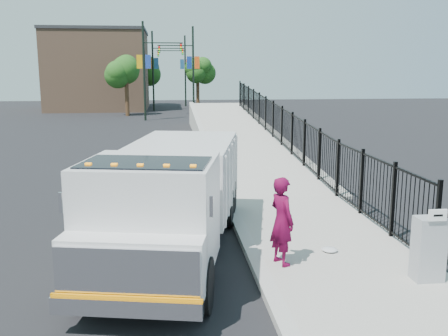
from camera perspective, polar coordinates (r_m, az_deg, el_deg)
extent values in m
plane|color=black|center=(11.97, 2.66, -8.93)|extent=(120.00, 120.00, 0.00)
cube|color=#9E998E|center=(10.63, 14.94, -11.62)|extent=(3.55, 12.00, 0.12)
cube|color=#ADAAA3|center=(10.12, 4.48, -12.35)|extent=(0.30, 12.00, 0.16)
cube|color=#9E998E|center=(27.69, 1.83, 2.58)|extent=(3.95, 24.06, 3.19)
cube|color=black|center=(23.93, 6.59, 3.34)|extent=(0.10, 28.00, 1.80)
cube|color=black|center=(11.62, -5.64, -6.78)|extent=(2.32, 6.79, 0.22)
cube|color=silver|center=(9.20, -8.41, -5.21)|extent=(2.71, 2.60, 1.98)
cube|color=silver|center=(8.24, -10.36, -10.90)|extent=(2.42, 1.15, 0.99)
cube|color=silver|center=(7.91, -11.07, -11.88)|extent=(2.24, 0.54, 0.84)
cube|color=silver|center=(8.05, -11.10, -15.34)|extent=(2.36, 0.65, 0.28)
cube|color=orange|center=(7.98, -11.14, -14.38)|extent=(2.33, 0.53, 0.06)
cube|color=black|center=(8.82, -8.90, -1.96)|extent=(2.39, 1.70, 0.84)
cube|color=silver|center=(12.59, -4.63, -0.70)|extent=(3.16, 4.55, 1.68)
cube|color=silver|center=(8.57, -18.14, -3.79)|extent=(0.07, 0.07, 0.35)
cube|color=silver|center=(7.93, -1.45, -4.41)|extent=(0.07, 0.07, 0.35)
cube|color=orange|center=(8.68, -15.24, 0.37)|extent=(0.11, 0.10, 0.06)
cube|color=orange|center=(8.53, -12.44, 0.32)|extent=(0.11, 0.10, 0.06)
cube|color=orange|center=(8.41, -9.55, 0.27)|extent=(0.11, 0.10, 0.06)
cube|color=orange|center=(8.31, -6.58, 0.22)|extent=(0.11, 0.10, 0.06)
cube|color=orange|center=(8.23, -3.54, 0.17)|extent=(0.11, 0.10, 0.06)
cylinder|color=black|center=(9.23, -15.68, -12.32)|extent=(0.51, 1.03, 0.99)
cylinder|color=black|center=(8.74, -2.49, -13.27)|extent=(0.51, 1.03, 0.99)
cylinder|color=black|center=(13.61, -8.46, -4.39)|extent=(0.51, 1.03, 0.99)
cylinder|color=black|center=(13.28, 0.31, -4.65)|extent=(0.51, 1.03, 0.99)
cylinder|color=black|center=(14.63, -7.47, -3.26)|extent=(0.51, 1.03, 0.99)
cylinder|color=black|center=(14.32, 0.68, -3.48)|extent=(0.51, 1.03, 0.99)
imported|color=#5C072C|center=(10.41, 6.62, -6.03)|extent=(0.67, 0.79, 1.86)
cube|color=gray|center=(10.42, 22.33, -8.55)|extent=(0.55, 0.40, 1.25)
cube|color=white|center=(10.02, 23.24, -4.98)|extent=(0.35, 0.04, 0.22)
ellipsoid|color=silver|center=(11.53, 11.98, -9.10)|extent=(0.36, 0.36, 0.09)
cylinder|color=black|center=(42.07, -9.12, 10.82)|extent=(0.18, 0.18, 8.00)
cube|color=black|center=(42.09, -6.98, 14.01)|extent=(3.20, 0.08, 0.08)
cube|color=black|center=(42.09, -4.95, 13.57)|extent=(0.18, 0.22, 0.60)
cube|color=navy|center=(42.06, -8.67, 11.92)|extent=(0.45, 0.04, 1.10)
cube|color=orange|center=(42.10, -9.64, 11.89)|extent=(0.45, 0.04, 1.10)
cylinder|color=black|center=(46.42, -3.53, 10.95)|extent=(0.18, 0.18, 8.00)
cube|color=black|center=(46.42, -5.60, 13.76)|extent=(3.20, 0.08, 0.08)
cube|color=black|center=(46.41, -7.41, 13.29)|extent=(0.18, 0.22, 0.60)
cube|color=#E84F14|center=(46.45, -3.10, 11.94)|extent=(0.45, 0.04, 1.10)
cube|color=navy|center=(46.41, -3.98, 11.93)|extent=(0.45, 0.04, 1.10)
cylinder|color=black|center=(52.27, -8.12, 10.88)|extent=(0.18, 0.18, 8.00)
cube|color=black|center=(52.30, -6.39, 13.44)|extent=(3.20, 0.08, 0.08)
cube|color=black|center=(52.31, -4.76, 13.08)|extent=(0.18, 0.22, 0.60)
cube|color=#235785|center=(52.27, -7.75, 11.76)|extent=(0.45, 0.04, 1.10)
cube|color=#EC5A05|center=(52.29, -8.53, 11.74)|extent=(0.45, 0.04, 1.10)
cylinder|color=black|center=(58.47, -4.45, 10.96)|extent=(0.18, 0.18, 8.00)
cube|color=black|center=(58.48, -6.09, 13.19)|extent=(3.20, 0.08, 0.08)
cube|color=black|center=(58.48, -7.53, 12.81)|extent=(0.18, 0.22, 0.60)
cube|color=#C33209|center=(58.49, -4.11, 11.75)|extent=(0.45, 0.04, 1.10)
cube|color=#1E5483|center=(58.47, -4.81, 11.74)|extent=(0.45, 0.04, 1.10)
cylinder|color=#382314|center=(46.65, -11.02, 7.82)|extent=(0.36, 0.36, 3.20)
sphere|color=#194714|center=(46.58, -11.13, 10.77)|extent=(2.63, 2.63, 2.63)
cylinder|color=#382314|center=(52.91, -3.01, 8.37)|extent=(0.36, 0.36, 3.20)
sphere|color=#194714|center=(52.85, -3.04, 10.97)|extent=(2.12, 2.12, 2.12)
cylinder|color=#382314|center=(61.01, -8.84, 8.61)|extent=(0.36, 0.36, 3.20)
sphere|color=#194714|center=(60.96, -8.91, 10.87)|extent=(3.27, 3.27, 3.27)
cube|color=#8C664C|center=(55.58, -14.08, 10.66)|extent=(10.00, 10.00, 8.00)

